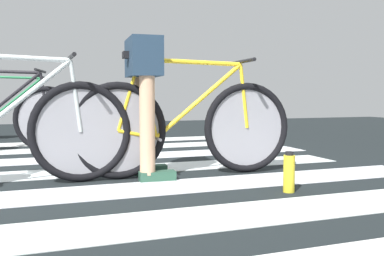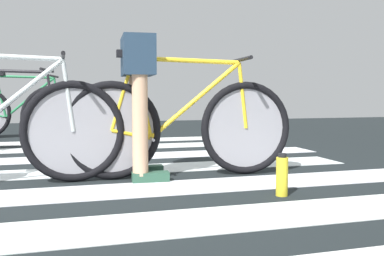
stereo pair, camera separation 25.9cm
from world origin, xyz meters
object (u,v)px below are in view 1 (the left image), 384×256
object	(u,v)px
bicycle_2_of_4	(1,130)
cyclist_1_of_4	(144,88)
bicycle_1_of_4	(185,126)
water_bottle	(289,173)
bicycle_4_of_4	(8,112)

from	to	relation	value
bicycle_2_of_4	cyclist_1_of_4	bearing A→B (deg)	-0.85
bicycle_1_of_4	cyclist_1_of_4	xyz separation A→B (m)	(-0.31, 0.02, 0.28)
cyclist_1_of_4	bicycle_2_of_4	distance (m)	1.02
bicycle_2_of_4	water_bottle	world-z (taller)	bicycle_2_of_4
bicycle_4_of_4	bicycle_1_of_4	bearing A→B (deg)	-57.54
bicycle_2_of_4	bicycle_4_of_4	distance (m)	3.44
water_bottle	bicycle_1_of_4	bearing A→B (deg)	120.12
bicycle_1_of_4	bicycle_2_of_4	xyz separation A→B (m)	(-1.29, 0.01, 0.00)
bicycle_1_of_4	water_bottle	xyz separation A→B (m)	(0.44, -0.76, -0.26)
cyclist_1_of_4	bicycle_4_of_4	size ratio (longest dim) A/B	0.60
bicycle_4_of_4	water_bottle	size ratio (longest dim) A/B	6.60
bicycle_2_of_4	water_bottle	size ratio (longest dim) A/B	6.66
bicycle_1_of_4	bicycle_2_of_4	size ratio (longest dim) A/B	1.00
cyclist_1_of_4	water_bottle	xyz separation A→B (m)	(0.75, -0.78, -0.54)
bicycle_4_of_4	water_bottle	distance (m)	4.61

